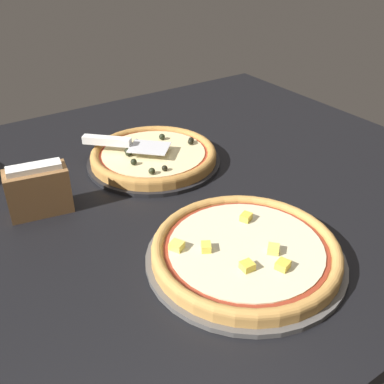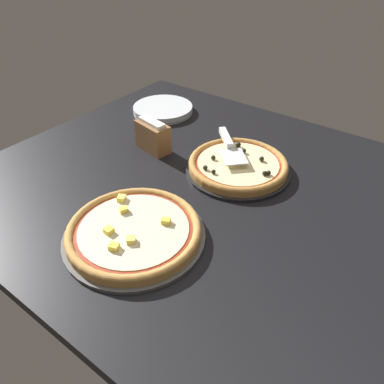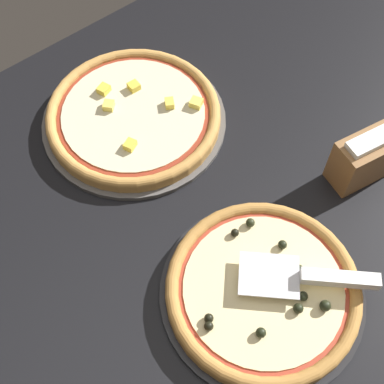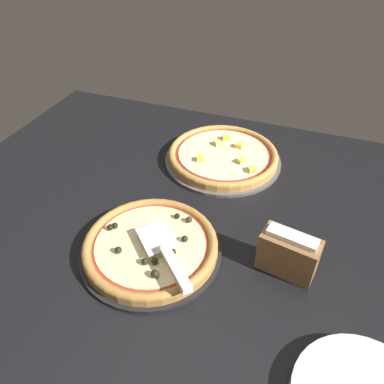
% 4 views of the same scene
% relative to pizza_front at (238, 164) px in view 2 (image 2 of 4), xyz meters
% --- Properties ---
extents(ground_plane, '(1.44, 1.20, 0.04)m').
position_rel_pizza_front_xyz_m(ground_plane, '(0.02, 0.12, -0.04)').
color(ground_plane, black).
extents(pizza_pan_front, '(0.34, 0.34, 0.01)m').
position_rel_pizza_front_xyz_m(pizza_pan_front, '(-0.00, 0.00, -0.02)').
color(pizza_pan_front, black).
rests_on(pizza_pan_front, ground_plane).
extents(pizza_front, '(0.32, 0.32, 0.04)m').
position_rel_pizza_front_xyz_m(pizza_front, '(0.00, 0.00, 0.00)').
color(pizza_front, '#B77F3D').
rests_on(pizza_front, pizza_pan_front).
extents(pizza_pan_back, '(0.37, 0.37, 0.01)m').
position_rel_pizza_front_xyz_m(pizza_pan_back, '(0.05, 0.43, -0.02)').
color(pizza_pan_back, '#565451').
rests_on(pizza_pan_back, ground_plane).
extents(pizza_back, '(0.35, 0.35, 0.04)m').
position_rel_pizza_front_xyz_m(pizza_back, '(0.05, 0.43, -0.00)').
color(pizza_back, '#C68E47').
rests_on(pizza_back, pizza_pan_back).
extents(serving_spatula, '(0.19, 0.19, 0.02)m').
position_rel_pizza_front_xyz_m(serving_spatula, '(0.07, -0.05, 0.03)').
color(serving_spatula, silver).
rests_on(serving_spatula, pizza_front).
extents(plate_stack, '(0.25, 0.25, 0.03)m').
position_rel_pizza_front_xyz_m(plate_stack, '(0.48, -0.20, -0.01)').
color(plate_stack, silver).
rests_on(plate_stack, ground_plane).
extents(napkin_holder, '(0.14, 0.08, 0.11)m').
position_rel_pizza_front_xyz_m(napkin_holder, '(0.31, 0.06, 0.03)').
color(napkin_holder, olive).
rests_on(napkin_holder, ground_plane).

